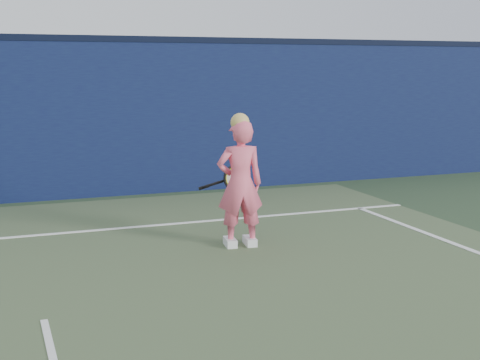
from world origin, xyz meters
name	(u,v)px	position (x,y,z in m)	size (l,w,h in m)	color
backstop_wall	(12,122)	(0.00, 6.50, 1.25)	(24.00, 0.40, 2.50)	#0D123B
wall_cap	(7,37)	(0.00, 6.50, 2.55)	(24.00, 0.42, 0.10)	black
player	(240,183)	(2.38, 2.66, 0.76)	(0.59, 0.43, 1.58)	#FC627E
racket	(233,179)	(2.45, 3.09, 0.74)	(0.62, 0.17, 0.34)	black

